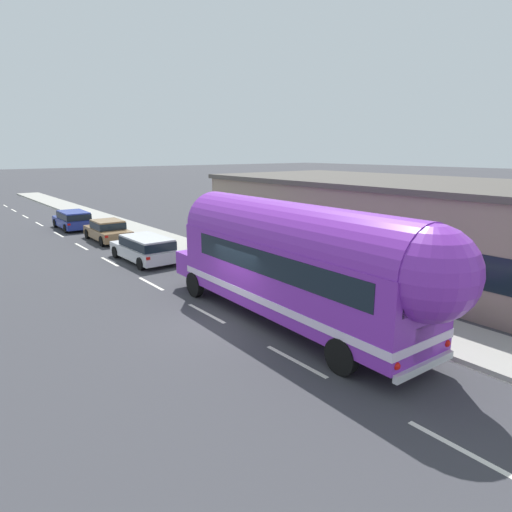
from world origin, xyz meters
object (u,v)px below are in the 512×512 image
object	(u,v)px
car_lead	(145,247)
car_third	(73,219)
painted_bus	(300,261)
car_second	(108,230)

from	to	relation	value
car_lead	car_third	world-z (taller)	same
painted_bus	car_third	world-z (taller)	painted_bus
painted_bus	car_third	bearing A→B (deg)	90.52
car_second	car_third	distance (m)	5.95
painted_bus	car_third	xyz separation A→B (m)	(-0.22, 24.17, -1.52)
painted_bus	car_second	bearing A→B (deg)	89.20
car_second	car_third	bearing A→B (deg)	94.56
painted_bus	car_second	size ratio (longest dim) A/B	2.75
painted_bus	car_third	size ratio (longest dim) A/B	2.76
car_lead	car_second	bearing A→B (deg)	86.31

